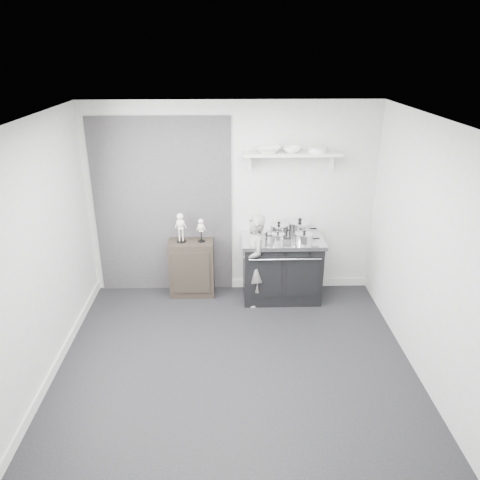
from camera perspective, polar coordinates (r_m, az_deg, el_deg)
name	(u,v)px	position (r m, az deg, el deg)	size (l,w,h in m)	color
ground	(234,361)	(5.53, -0.70, -14.48)	(4.00, 4.00, 0.00)	black
room_shell	(225,222)	(4.86, -1.86, 2.21)	(4.02, 3.62, 2.71)	#B4B4B2
wall_shelf	(292,155)	(6.29, 6.36, 10.30)	(1.30, 0.26, 0.24)	silver
stove	(282,268)	(6.59, 5.09, -3.38)	(1.12, 0.70, 0.90)	black
side_cabinet	(192,268)	(6.71, -5.88, -3.38)	(0.63, 0.36, 0.81)	black
child	(255,261)	(6.32, 1.79, -2.57)	(0.47, 0.31, 1.29)	gray
pot_front_left	(259,235)	(6.28, 2.31, 0.57)	(0.33, 0.25, 0.20)	silver
pot_back_left	(279,230)	(6.48, 4.74, 1.25)	(0.35, 0.26, 0.21)	silver
pot_back_right	(300,228)	(6.53, 7.28, 1.45)	(0.40, 0.31, 0.25)	silver
pot_front_right	(304,238)	(6.26, 7.82, 0.24)	(0.33, 0.24, 0.18)	silver
pot_front_center	(278,238)	(6.26, 4.64, 0.26)	(0.27, 0.18, 0.15)	silver
skeleton_full	(181,225)	(6.47, -7.26, 1.78)	(0.14, 0.09, 0.48)	silver
skeleton_torso	(201,229)	(6.46, -4.77, 1.40)	(0.11, 0.07, 0.38)	silver
bowl_large	(268,149)	(6.23, 3.42, 10.97)	(0.33, 0.33, 0.08)	white
bowl_small	(292,150)	(6.27, 6.34, 10.90)	(0.23, 0.23, 0.07)	white
plate_stack	(317,150)	(6.32, 9.39, 10.78)	(0.23, 0.23, 0.06)	white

